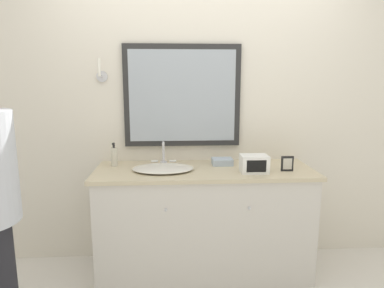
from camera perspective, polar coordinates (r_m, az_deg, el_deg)
name	(u,v)px	position (r m, az deg, el deg)	size (l,w,h in m)	color
wall_back	(200,114)	(2.94, 1.42, 5.10)	(8.00, 0.18, 2.55)	silver
vanity_counter	(204,221)	(2.83, 1.99, -12.73)	(1.71, 0.61, 0.88)	beige
sink_basin	(163,168)	(2.65, -4.83, -3.98)	(0.47, 0.37, 0.20)	silver
soap_bottle	(114,156)	(2.83, -12.85, -2.03)	(0.05, 0.05, 0.19)	beige
appliance_box	(254,164)	(2.62, 10.32, -3.27)	(0.20, 0.15, 0.13)	white
picture_frame	(287,164)	(2.71, 15.60, -3.18)	(0.09, 0.01, 0.12)	black
hand_towel_near_sink	(222,162)	(2.83, 5.06, -2.93)	(0.17, 0.13, 0.05)	#A8B7C6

